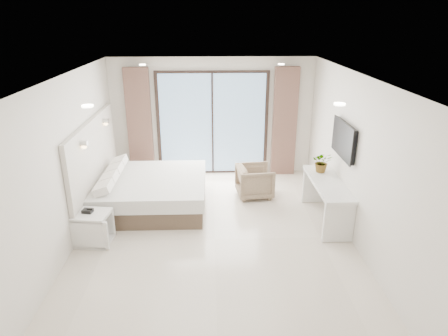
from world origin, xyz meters
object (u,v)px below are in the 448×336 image
at_px(nightstand, 92,228).
at_px(console_desk, 327,192).
at_px(bed, 150,192).
at_px(armchair, 255,180).

xyz_separation_m(nightstand, console_desk, (4.06, 0.64, 0.30)).
distance_m(bed, armchair, 2.15).
xyz_separation_m(bed, nightstand, (-0.77, -1.33, -0.04)).
bearing_deg(nightstand, bed, 67.46).
relative_size(bed, console_desk, 1.25).
distance_m(nightstand, armchair, 3.36).
bearing_deg(bed, nightstand, -120.12).
xyz_separation_m(console_desk, armchair, (-1.18, 1.10, -0.21)).
height_order(nightstand, console_desk, console_desk).
relative_size(nightstand, console_desk, 0.38).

